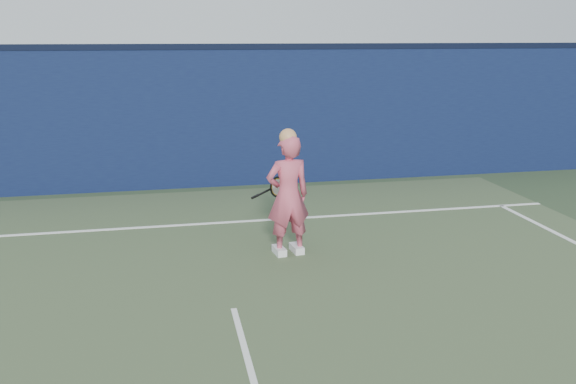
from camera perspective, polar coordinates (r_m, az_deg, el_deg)
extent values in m
plane|color=#36492D|center=(5.56, -3.85, -15.27)|extent=(80.00, 80.00, 0.00)
cube|color=#0D153A|center=(11.40, -8.49, 6.76)|extent=(24.00, 0.40, 2.50)
cube|color=black|center=(11.31, -8.75, 13.30)|extent=(24.00, 0.42, 0.10)
imported|color=#CE5068|center=(7.72, 0.00, -0.35)|extent=(0.61, 0.44, 1.56)
sphere|color=tan|center=(7.57, 0.00, 5.13)|extent=(0.22, 0.22, 0.22)
cube|color=white|center=(7.98, 0.82, -5.33)|extent=(0.16, 0.29, 0.10)
cube|color=white|center=(7.91, -0.83, -5.52)|extent=(0.16, 0.29, 0.10)
torus|color=black|center=(8.17, -1.00, 0.49)|extent=(0.26, 0.21, 0.29)
torus|color=gold|center=(8.17, -1.00, 0.49)|extent=(0.20, 0.17, 0.23)
cylinder|color=beige|center=(8.17, -1.00, 0.49)|extent=(0.20, 0.16, 0.23)
cylinder|color=black|center=(8.09, -2.34, -0.07)|extent=(0.24, 0.14, 0.09)
cylinder|color=black|center=(8.04, -3.10, -0.43)|extent=(0.12, 0.08, 0.06)
cube|color=white|center=(9.23, -7.28, -2.92)|extent=(11.00, 0.08, 0.01)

